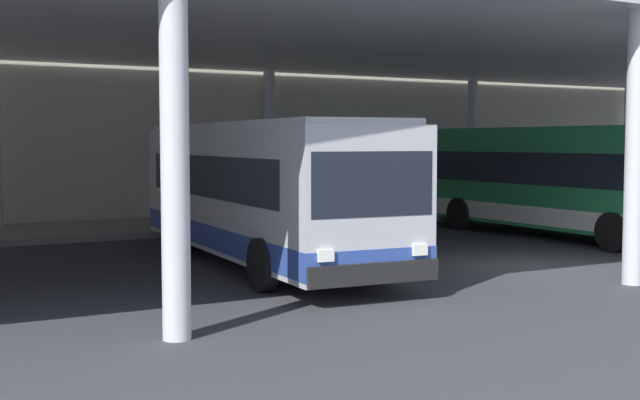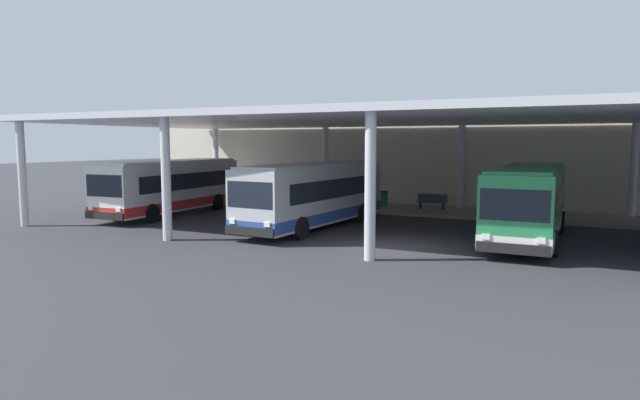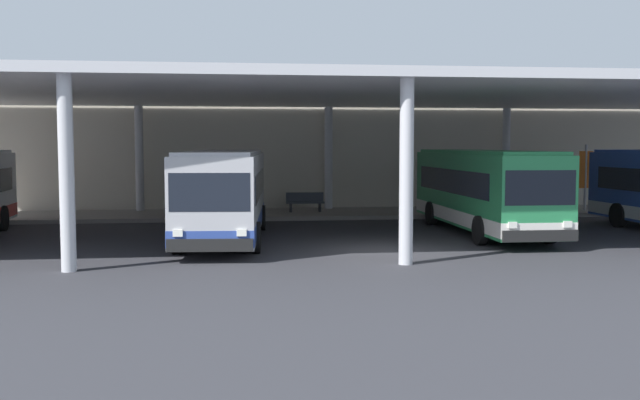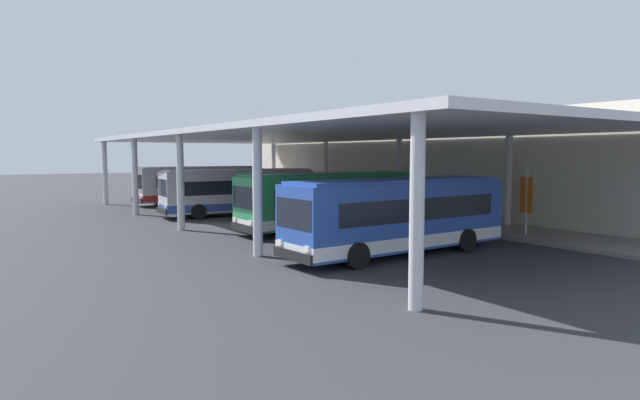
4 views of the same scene
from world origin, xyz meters
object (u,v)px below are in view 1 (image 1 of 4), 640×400
(bench_waiting, at_px, (255,204))
(trash_bin, at_px, (162,207))
(bus_second_bay, at_px, (261,191))
(banner_sign, at_px, (572,161))
(bus_middle_bay, at_px, (556,180))

(bench_waiting, height_order, trash_bin, trash_bin)
(bus_second_bay, height_order, bench_waiting, bus_second_bay)
(bus_second_bay, distance_m, bench_waiting, 9.27)
(bench_waiting, xyz_separation_m, banner_sign, (13.66, -0.88, 1.32))
(bus_middle_bay, distance_m, bench_waiting, 9.76)
(trash_bin, distance_m, banner_sign, 16.88)
(bus_second_bay, relative_size, banner_sign, 3.34)
(bus_middle_bay, relative_size, bench_waiting, 5.86)
(bus_middle_bay, relative_size, trash_bin, 10.76)
(bus_second_bay, height_order, bus_middle_bay, same)
(trash_bin, height_order, banner_sign, banner_sign)
(bus_second_bay, distance_m, bus_middle_bay, 9.86)
(bus_second_bay, xyz_separation_m, bench_waiting, (3.76, 8.41, -0.99))
(bus_middle_bay, height_order, banner_sign, banner_sign)
(bus_second_bay, distance_m, trash_bin, 8.73)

